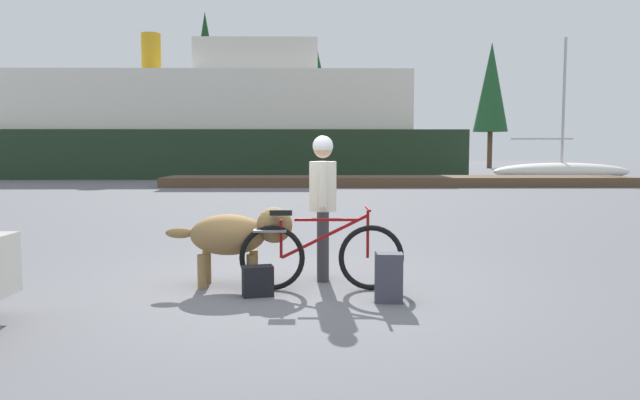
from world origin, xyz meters
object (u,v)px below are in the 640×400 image
person_cyclist (323,194)px  sailboat_moored (561,171)px  bicycle (320,255)px  dog (238,234)px  ferry_boat (213,128)px  handbag_pannier (258,281)px  backpack (389,278)px

person_cyclist → sailboat_moored: sailboat_moored is taller
bicycle → dog: (-0.93, 0.24, 0.20)m
dog → ferry_boat: ferry_boat is taller
handbag_pannier → ferry_boat: size_ratio=0.01×
sailboat_moored → dog: bearing=-120.0°
backpack → person_cyclist: bearing=121.8°
backpack → sailboat_moored: (11.71, 23.85, 0.24)m
bicycle → dog: size_ratio=1.26×
backpack → ferry_boat: size_ratio=0.02×
backpack → handbag_pannier: bearing=169.5°
person_cyclist → dog: person_cyclist is taller
bicycle → sailboat_moored: bearing=62.0°
person_cyclist → ferry_boat: 28.55m
backpack → handbag_pannier: backpack is taller
backpack → ferry_boat: 29.77m
backpack → sailboat_moored: 26.57m
person_cyclist → ferry_boat: (-5.96, 27.86, 1.81)m
person_cyclist → sailboat_moored: bearing=61.5°
ferry_boat → backpack: bearing=-77.1°
person_cyclist → handbag_pannier: person_cyclist is taller
bicycle → sailboat_moored: (12.39, 23.35, 0.10)m
bicycle → backpack: bicycle is taller
handbag_pannier → bicycle: bearing=21.2°
bicycle → handbag_pannier: bearing=-158.8°
person_cyclist → bicycle: bearing=-93.7°
dog → handbag_pannier: dog is taller
bicycle → person_cyclist: (0.03, 0.54, 0.64)m
handbag_pannier → sailboat_moored: size_ratio=0.05×
ferry_boat → sailboat_moored: ferry_boat is taller
person_cyclist → sailboat_moored: 25.94m
bicycle → backpack: bearing=-36.4°
dog → backpack: (1.62, -0.75, -0.34)m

